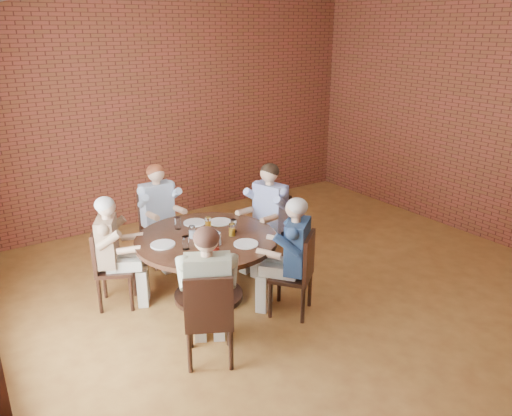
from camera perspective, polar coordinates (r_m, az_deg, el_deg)
floor at (r=5.66m, az=6.89°, el=-11.02°), size 7.00×7.00×0.00m
wall_back at (r=7.91m, az=-9.63°, el=11.01°), size 7.00×0.00×7.00m
wall_right at (r=7.53m, az=26.79°, el=8.72°), size 0.00×7.00×7.00m
dining_table at (r=5.55m, az=-5.60°, el=-5.44°), size 1.55×1.55×0.75m
chair_a at (r=6.34m, az=1.76°, el=-2.17°), size 0.53×0.53×0.94m
diner_a at (r=6.22m, az=1.28°, el=-1.03°), size 0.78×0.69×1.34m
chair_b at (r=6.57m, az=-11.16°, el=-1.84°), size 0.43×0.43×0.92m
diner_b at (r=6.44m, az=-10.93°, el=-0.82°), size 0.54×0.65×1.31m
chair_c at (r=5.65m, az=-16.57°, el=-6.22°), size 0.52×0.52×0.89m
diner_c at (r=5.58m, az=-15.95°, el=-4.92°), size 0.75×0.70×1.26m
chair_d at (r=4.52m, az=-5.38°, el=-12.16°), size 0.57×0.57×0.94m
diner_d at (r=4.51m, az=-5.46°, el=-9.90°), size 0.77×0.82×1.33m
chair_e at (r=5.28m, az=4.89°, el=-7.19°), size 0.58×0.58×0.92m
diner_e at (r=5.23m, az=4.07°, el=-5.62°), size 0.79×0.80×1.30m
plate_a at (r=5.85m, az=-4.14°, el=-1.59°), size 0.26×0.26×0.01m
plate_b at (r=5.85m, az=-7.03°, el=-1.67°), size 0.26×0.26×0.01m
plate_c at (r=5.33m, az=-10.60°, el=-4.12°), size 0.26×0.26×0.01m
plate_d at (r=5.26m, az=-1.16°, el=-4.11°), size 0.26×0.26×0.01m
glass_a at (r=5.56m, az=-2.58°, el=-2.03°), size 0.07×0.07×0.14m
glass_b at (r=5.65m, az=-5.50°, el=-1.74°), size 0.07×0.07×0.14m
glass_c at (r=5.70m, az=-8.93°, el=-1.71°), size 0.07×0.07×0.14m
glass_d at (r=5.43m, az=-7.32°, el=-2.73°), size 0.07×0.07×0.14m
glass_e at (r=5.18m, az=-8.04°, el=-3.96°), size 0.07×0.07×0.14m
glass_f at (r=5.01m, az=-4.65°, el=-4.70°), size 0.07×0.07×0.14m
glass_g at (r=5.24m, az=-4.39°, el=-3.52°), size 0.07×0.07×0.14m
glass_h at (r=5.45m, az=-2.76°, el=-2.51°), size 0.07×0.07×0.14m
smartphone at (r=5.30m, az=-1.66°, el=-3.93°), size 0.07×0.14×0.01m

